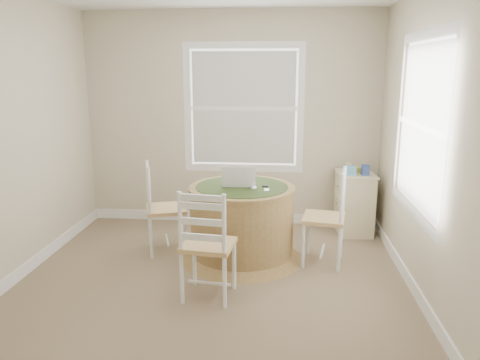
# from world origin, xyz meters

# --- Properties ---
(room) EXTENTS (3.64, 3.64, 2.64)m
(room) POSITION_xyz_m (0.17, 0.16, 1.30)
(room) COLOR #846D53
(room) RESTS_ON ground
(round_table) EXTENTS (1.25, 1.25, 0.77)m
(round_table) POSITION_xyz_m (0.23, 0.63, 0.42)
(round_table) COLOR #9B7B45
(round_table) RESTS_ON ground
(chair_left) EXTENTS (0.51, 0.52, 0.95)m
(chair_left) POSITION_xyz_m (-0.59, 0.74, 0.47)
(chair_left) COLOR white
(chair_left) RESTS_ON ground
(chair_near) EXTENTS (0.47, 0.45, 0.95)m
(chair_near) POSITION_xyz_m (0.02, -0.24, 0.47)
(chair_near) COLOR white
(chair_near) RESTS_ON ground
(chair_right) EXTENTS (0.47, 0.48, 0.95)m
(chair_right) POSITION_xyz_m (1.05, 0.57, 0.47)
(chair_right) COLOR white
(chair_right) RESTS_ON ground
(laptop) EXTENTS (0.35, 0.31, 0.23)m
(laptop) POSITION_xyz_m (0.20, 0.65, 0.80)
(laptop) COLOR white
(laptop) RESTS_ON round_table
(mouse) EXTENTS (0.07, 0.10, 0.03)m
(mouse) POSITION_xyz_m (0.35, 0.54, 0.77)
(mouse) COLOR white
(mouse) RESTS_ON round_table
(phone) EXTENTS (0.05, 0.09, 0.02)m
(phone) POSITION_xyz_m (0.48, 0.50, 0.77)
(phone) COLOR #B7BABF
(phone) RESTS_ON round_table
(keys) EXTENTS (0.06, 0.05, 0.02)m
(keys) POSITION_xyz_m (0.46, 0.62, 0.77)
(keys) COLOR black
(keys) RESTS_ON round_table
(corner_chest) EXTENTS (0.45, 0.58, 0.73)m
(corner_chest) POSITION_xyz_m (1.49, 1.53, 0.37)
(corner_chest) COLOR beige
(corner_chest) RESTS_ON ground
(tissue_box) EXTENTS (0.13, 0.13, 0.10)m
(tissue_box) POSITION_xyz_m (1.41, 1.43, 0.78)
(tissue_box) COLOR #579FC7
(tissue_box) RESTS_ON corner_chest
(box_yellow) EXTENTS (0.16, 0.11, 0.06)m
(box_yellow) POSITION_xyz_m (1.55, 1.56, 0.76)
(box_yellow) COLOR gold
(box_yellow) RESTS_ON corner_chest
(box_blue) EXTENTS (0.09, 0.09, 0.12)m
(box_blue) POSITION_xyz_m (1.57, 1.42, 0.79)
(box_blue) COLOR #2F468E
(box_blue) RESTS_ON corner_chest
(cup_cream) EXTENTS (0.07, 0.07, 0.09)m
(cup_cream) POSITION_xyz_m (1.43, 1.66, 0.77)
(cup_cream) COLOR beige
(cup_cream) RESTS_ON corner_chest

